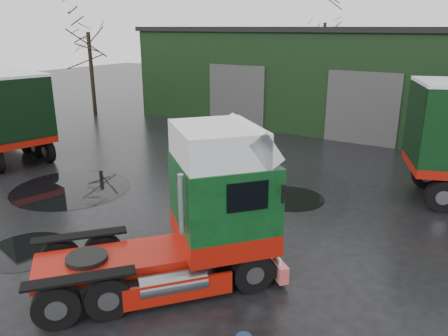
% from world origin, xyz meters
% --- Properties ---
extents(ground, '(100.00, 100.00, 0.00)m').
position_xyz_m(ground, '(0.00, 0.00, 0.00)').
color(ground, black).
extents(warehouse, '(32.40, 12.40, 6.30)m').
position_xyz_m(warehouse, '(2.00, 20.00, 3.16)').
color(warehouse, black).
rests_on(warehouse, ground).
extents(hero_tractor, '(6.41, 6.80, 4.09)m').
position_xyz_m(hero_tractor, '(1.37, -3.00, 2.04)').
color(hero_tractor, '#0B3B16').
rests_on(hero_tractor, ground).
extents(tree_left, '(4.40, 4.40, 8.50)m').
position_xyz_m(tree_left, '(-17.00, 12.00, 4.25)').
color(tree_left, black).
rests_on(tree_left, ground).
extents(tree_back_a, '(4.40, 4.40, 9.50)m').
position_xyz_m(tree_back_a, '(-6.00, 30.00, 4.75)').
color(tree_back_a, black).
rests_on(tree_back_a, ground).
extents(puddle_0, '(2.50, 2.50, 0.01)m').
position_xyz_m(puddle_0, '(-2.96, -3.66, 0.00)').
color(puddle_0, black).
rests_on(puddle_0, ground).
extents(puddle_1, '(2.64, 2.64, 0.01)m').
position_xyz_m(puddle_1, '(2.01, 4.25, 0.00)').
color(puddle_1, black).
rests_on(puddle_1, ground).
extents(puddle_2, '(4.75, 4.75, 0.01)m').
position_xyz_m(puddle_2, '(-6.05, 0.56, 0.00)').
color(puddle_2, black).
rests_on(puddle_2, ground).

